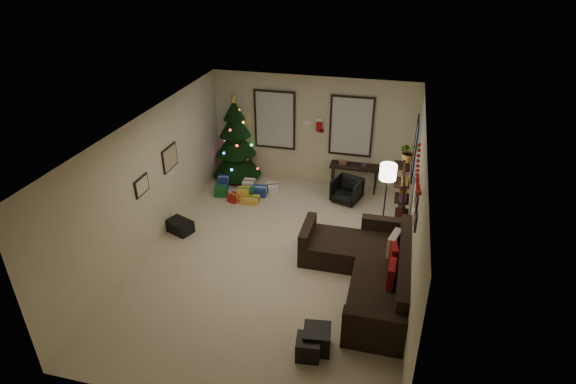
# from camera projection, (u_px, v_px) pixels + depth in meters

# --- Properties ---
(floor) EXTENTS (7.00, 7.00, 0.00)m
(floor) POSITION_uv_depth(u_px,v_px,m) (276.00, 257.00, 9.16)
(floor) COLOR beige
(floor) RESTS_ON ground
(ceiling) EXTENTS (7.00, 7.00, 0.00)m
(ceiling) POSITION_uv_depth(u_px,v_px,m) (274.00, 127.00, 7.88)
(ceiling) COLOR white
(ceiling) RESTS_ON floor
(wall_back) EXTENTS (5.00, 0.00, 5.00)m
(wall_back) POSITION_uv_depth(u_px,v_px,m) (312.00, 130.00, 11.51)
(wall_back) COLOR beige
(wall_back) RESTS_ON floor
(wall_front) EXTENTS (5.00, 0.00, 5.00)m
(wall_front) POSITION_uv_depth(u_px,v_px,m) (196.00, 336.00, 5.53)
(wall_front) COLOR beige
(wall_front) RESTS_ON floor
(wall_left) EXTENTS (0.00, 7.00, 7.00)m
(wall_left) POSITION_uv_depth(u_px,v_px,m) (150.00, 182.00, 9.05)
(wall_left) COLOR beige
(wall_left) RESTS_ON floor
(wall_right) EXTENTS (0.00, 7.00, 7.00)m
(wall_right) POSITION_uv_depth(u_px,v_px,m) (416.00, 214.00, 7.99)
(wall_right) COLOR beige
(wall_right) RESTS_ON floor
(window_back_left) EXTENTS (1.05, 0.06, 1.50)m
(window_back_left) POSITION_uv_depth(u_px,v_px,m) (275.00, 120.00, 11.59)
(window_back_left) COLOR #728CB2
(window_back_left) RESTS_ON wall_back
(window_back_right) EXTENTS (1.05, 0.06, 1.50)m
(window_back_right) POSITION_uv_depth(u_px,v_px,m) (351.00, 126.00, 11.19)
(window_back_right) COLOR #728CB2
(window_back_right) RESTS_ON wall_back
(window_right_wall) EXTENTS (0.06, 0.90, 1.30)m
(window_right_wall) POSITION_uv_depth(u_px,v_px,m) (416.00, 149.00, 10.10)
(window_right_wall) COLOR #728CB2
(window_right_wall) RESTS_ON wall_right
(christmas_tree) EXTENTS (1.22, 1.22, 2.27)m
(christmas_tree) POSITION_uv_depth(u_px,v_px,m) (236.00, 144.00, 11.80)
(christmas_tree) COLOR black
(christmas_tree) RESTS_ON floor
(presents) EXTENTS (1.50, 1.01, 0.30)m
(presents) POSITION_uv_depth(u_px,v_px,m) (245.00, 191.00, 11.34)
(presents) COLOR navy
(presents) RESTS_ON floor
(sofa) EXTENTS (2.02, 2.92, 0.90)m
(sofa) POSITION_uv_depth(u_px,v_px,m) (369.00, 270.00, 8.34)
(sofa) COLOR black
(sofa) RESTS_ON floor
(pillow_red_a) EXTENTS (0.13, 0.41, 0.41)m
(pillow_red_a) POSITION_uv_depth(u_px,v_px,m) (391.00, 274.00, 7.68)
(pillow_red_a) COLOR maroon
(pillow_red_a) RESTS_ON sofa
(pillow_red_b) EXTENTS (0.18, 0.44, 0.43)m
(pillow_red_b) POSITION_uv_depth(u_px,v_px,m) (393.00, 254.00, 8.16)
(pillow_red_b) COLOR maroon
(pillow_red_b) RESTS_ON sofa
(pillow_cream) EXTENTS (0.25, 0.47, 0.46)m
(pillow_cream) POSITION_uv_depth(u_px,v_px,m) (394.00, 245.00, 8.44)
(pillow_cream) COLOR #BDAE99
(pillow_cream) RESTS_ON sofa
(ottoman_near) EXTENTS (0.46, 0.46, 0.39)m
(ottoman_near) POSITION_uv_depth(u_px,v_px,m) (317.00, 339.00, 7.02)
(ottoman_near) COLOR black
(ottoman_near) RESTS_ON floor
(ottoman_far) EXTENTS (0.39, 0.39, 0.34)m
(ottoman_far) POSITION_uv_depth(u_px,v_px,m) (308.00, 347.00, 6.91)
(ottoman_far) COLOR black
(ottoman_far) RESTS_ON floor
(desk) EXTENTS (1.20, 0.43, 0.64)m
(desk) POSITION_uv_depth(u_px,v_px,m) (355.00, 168.00, 11.40)
(desk) COLOR black
(desk) RESTS_ON floor
(desk_chair) EXTENTS (0.70, 0.68, 0.59)m
(desk_chair) POSITION_uv_depth(u_px,v_px,m) (347.00, 190.00, 11.00)
(desk_chair) COLOR black
(desk_chair) RESTS_ON floor
(bookshelf) EXTENTS (0.30, 0.50, 1.67)m
(bookshelf) POSITION_uv_depth(u_px,v_px,m) (403.00, 194.00, 9.75)
(bookshelf) COLOR black
(bookshelf) RESTS_ON floor
(potted_plant) EXTENTS (0.61, 0.58, 0.53)m
(potted_plant) POSITION_uv_depth(u_px,v_px,m) (409.00, 149.00, 9.25)
(potted_plant) COLOR #4C4C4C
(potted_plant) RESTS_ON bookshelf
(floor_lamp) EXTENTS (0.33, 0.33, 1.58)m
(floor_lamp) POSITION_uv_depth(u_px,v_px,m) (388.00, 177.00, 9.32)
(floor_lamp) COLOR black
(floor_lamp) RESTS_ON floor
(art_map) EXTENTS (0.04, 0.60, 0.50)m
(art_map) POSITION_uv_depth(u_px,v_px,m) (170.00, 158.00, 9.68)
(art_map) COLOR black
(art_map) RESTS_ON wall_left
(art_abstract) EXTENTS (0.04, 0.45, 0.35)m
(art_abstract) POSITION_uv_depth(u_px,v_px,m) (142.00, 186.00, 8.71)
(art_abstract) COLOR black
(art_abstract) RESTS_ON wall_left
(gallery) EXTENTS (0.03, 1.25, 0.54)m
(gallery) POSITION_uv_depth(u_px,v_px,m) (416.00, 205.00, 7.83)
(gallery) COLOR black
(gallery) RESTS_ON wall_right
(garland) EXTENTS (0.08, 1.90, 0.30)m
(garland) POSITION_uv_depth(u_px,v_px,m) (418.00, 172.00, 7.71)
(garland) COLOR #A5140C
(garland) RESTS_ON wall_right
(stocking_left) EXTENTS (0.20, 0.05, 0.36)m
(stocking_left) POSITION_uv_depth(u_px,v_px,m) (307.00, 127.00, 11.54)
(stocking_left) COLOR #990F0C
(stocking_left) RESTS_ON wall_back
(stocking_right) EXTENTS (0.20, 0.05, 0.36)m
(stocking_right) POSITION_uv_depth(u_px,v_px,m) (319.00, 125.00, 11.30)
(stocking_right) COLOR #990F0C
(stocking_right) RESTS_ON wall_back
(storage_bin) EXTENTS (0.63, 0.53, 0.27)m
(storage_bin) POSITION_uv_depth(u_px,v_px,m) (180.00, 226.00, 9.90)
(storage_bin) COLOR black
(storage_bin) RESTS_ON floor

